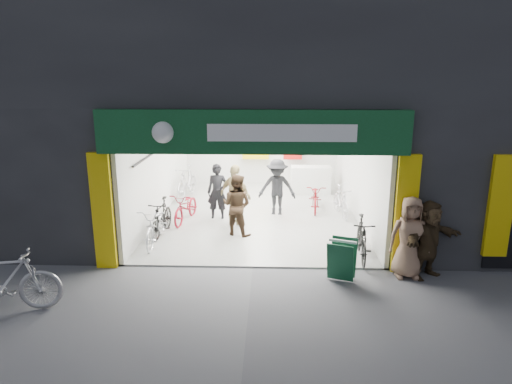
# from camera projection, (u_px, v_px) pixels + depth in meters

# --- Properties ---
(ground) EXTENTS (60.00, 60.00, 0.00)m
(ground) POSITION_uv_depth(u_px,v_px,m) (253.00, 268.00, 10.16)
(ground) COLOR #56565B
(ground) RESTS_ON ground
(building) EXTENTS (17.00, 10.27, 8.00)m
(building) POSITION_uv_depth(u_px,v_px,m) (289.00, 69.00, 13.86)
(building) COLOR #232326
(building) RESTS_ON ground
(bike_left_front) EXTENTS (0.70, 1.91, 1.00)m
(bike_left_front) POSITION_uv_depth(u_px,v_px,m) (156.00, 225.00, 11.50)
(bike_left_front) COLOR silver
(bike_left_front) RESTS_ON ground
(bike_left_midfront) EXTENTS (0.58, 1.68, 0.99)m
(bike_left_midfront) POSITION_uv_depth(u_px,v_px,m) (162.00, 217.00, 12.10)
(bike_left_midfront) COLOR black
(bike_left_midfront) RESTS_ON ground
(bike_left_midback) EXTENTS (0.88, 1.80, 0.90)m
(bike_left_midback) POSITION_uv_depth(u_px,v_px,m) (186.00, 207.00, 13.19)
(bike_left_midback) COLOR maroon
(bike_left_midback) RESTS_ON ground
(bike_left_back) EXTENTS (0.81, 1.96, 1.14)m
(bike_left_back) POSITION_uv_depth(u_px,v_px,m) (187.00, 182.00, 15.70)
(bike_left_back) COLOR #BBBBC0
(bike_left_back) RESTS_ON ground
(bike_right_front) EXTENTS (0.61, 1.71, 1.01)m
(bike_right_front) POSITION_uv_depth(u_px,v_px,m) (362.00, 239.00, 10.53)
(bike_right_front) COLOR black
(bike_right_front) RESTS_ON ground
(bike_right_mid) EXTENTS (0.72, 1.70, 0.87)m
(bike_right_mid) POSITION_uv_depth(u_px,v_px,m) (316.00, 197.00, 14.29)
(bike_right_mid) COLOR maroon
(bike_right_mid) RESTS_ON ground
(bike_right_back) EXTENTS (0.63, 1.59, 0.93)m
(bike_right_back) POSITION_uv_depth(u_px,v_px,m) (341.00, 201.00, 13.71)
(bike_right_back) COLOR silver
(bike_right_back) RESTS_ON ground
(parked_bike) EXTENTS (2.06, 0.98, 1.19)m
(parked_bike) POSITION_uv_depth(u_px,v_px,m) (3.00, 282.00, 8.14)
(parked_bike) COLOR #A4A3A8
(parked_bike) RESTS_ON ground
(customer_a) EXTENTS (0.62, 0.41, 1.66)m
(customer_a) POSITION_uv_depth(u_px,v_px,m) (218.00, 192.00, 13.33)
(customer_a) COLOR black
(customer_a) RESTS_ON ground
(customer_b) EXTENTS (0.99, 0.89, 1.67)m
(customer_b) POSITION_uv_depth(u_px,v_px,m) (237.00, 205.00, 12.00)
(customer_b) COLOR #372619
(customer_b) RESTS_ON ground
(customer_c) EXTENTS (1.17, 0.73, 1.73)m
(customer_c) POSITION_uv_depth(u_px,v_px,m) (277.00, 188.00, 13.71)
(customer_c) COLOR black
(customer_c) RESTS_ON ground
(customer_d) EXTENTS (1.09, 0.93, 1.76)m
(customer_d) POSITION_uv_depth(u_px,v_px,m) (235.00, 196.00, 12.79)
(customer_d) COLOR #9A885A
(customer_d) RESTS_ON ground
(pedestrian_near) EXTENTS (0.87, 0.58, 1.76)m
(pedestrian_near) POSITION_uv_depth(u_px,v_px,m) (409.00, 237.00, 9.54)
(pedestrian_near) COLOR #8B6951
(pedestrian_near) RESTS_ON ground
(pedestrian_far) EXTENTS (1.58, 1.25, 1.68)m
(pedestrian_far) POSITION_uv_depth(u_px,v_px,m) (429.00, 239.00, 9.53)
(pedestrian_far) COLOR #3A2B1A
(pedestrian_far) RESTS_ON ground
(sandwich_board) EXTENTS (0.70, 0.71, 0.84)m
(sandwich_board) POSITION_uv_depth(u_px,v_px,m) (342.00, 259.00, 9.49)
(sandwich_board) COLOR #104126
(sandwich_board) RESTS_ON ground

